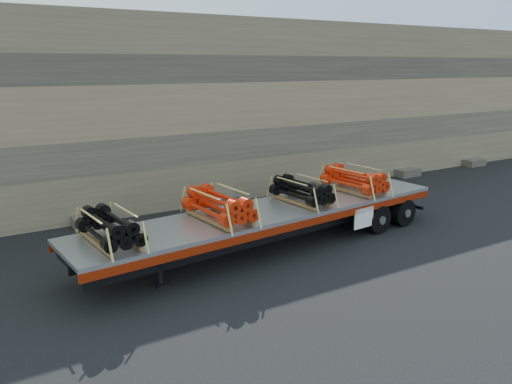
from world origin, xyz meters
TOP-DOWN VIEW (x-y plane):
  - ground at (0.00, 0.00)m, footprint 120.00×120.00m
  - rock_wall at (0.00, 6.50)m, footprint 44.00×3.00m
  - trailer at (1.10, -0.11)m, footprint 12.07×3.48m
  - bundle_front at (-3.69, -0.60)m, footprint 1.19×2.09m
  - bundle_midfront at (-0.69, -0.29)m, footprint 1.30×2.27m
  - bundle_midrear at (2.26, 0.01)m, footprint 1.17×2.04m
  - bundle_rear at (4.56, 0.24)m, footprint 1.26×2.21m

SIDE VIEW (x-z plane):
  - ground at x=0.00m, z-range 0.00..0.00m
  - trailer at x=1.10m, z-range 0.00..1.19m
  - bundle_midrear at x=2.26m, z-range 1.19..1.88m
  - bundle_front at x=-3.69m, z-range 1.19..1.90m
  - bundle_rear at x=4.56m, z-range 1.19..1.94m
  - bundle_midfront at x=-0.69m, z-range 1.19..1.96m
  - rock_wall at x=0.00m, z-range 0.00..7.00m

